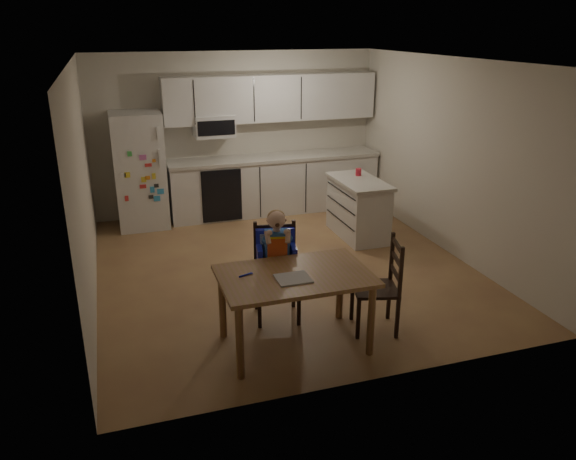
# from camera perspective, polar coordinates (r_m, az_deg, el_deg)

# --- Properties ---
(room) EXTENTS (4.52, 5.01, 2.51)m
(room) POSITION_cam_1_polar(r_m,az_deg,el_deg) (7.11, -1.59, 6.97)
(room) COLOR #8C5F3F
(room) RESTS_ON ground
(refrigerator) EXTENTS (0.72, 0.70, 1.70)m
(refrigerator) POSITION_cam_1_polar(r_m,az_deg,el_deg) (8.57, -14.84, 5.85)
(refrigerator) COLOR silver
(refrigerator) RESTS_ON ground
(kitchen_run) EXTENTS (3.37, 0.62, 2.15)m
(kitchen_run) POSITION_cam_1_polar(r_m,az_deg,el_deg) (8.98, -1.66, 7.34)
(kitchen_run) COLOR silver
(kitchen_run) RESTS_ON ground
(kitchen_island) EXTENTS (0.59, 1.12, 0.83)m
(kitchen_island) POSITION_cam_1_polar(r_m,az_deg,el_deg) (8.04, 7.13, 2.24)
(kitchen_island) COLOR silver
(kitchen_island) RESTS_ON ground
(red_cup) EXTENTS (0.08, 0.08, 0.10)m
(red_cup) POSITION_cam_1_polar(r_m,az_deg,el_deg) (8.14, 7.17, 5.86)
(red_cup) COLOR red
(red_cup) RESTS_ON kitchen_island
(dining_table) EXTENTS (1.38, 0.89, 0.74)m
(dining_table) POSITION_cam_1_polar(r_m,az_deg,el_deg) (5.16, 0.69, -5.49)
(dining_table) COLOR brown
(dining_table) RESTS_ON ground
(napkin) EXTENTS (0.30, 0.26, 0.01)m
(napkin) POSITION_cam_1_polar(r_m,az_deg,el_deg) (5.02, 0.52, -4.94)
(napkin) COLOR #A3A3A8
(napkin) RESTS_ON dining_table
(toddler_spoon) EXTENTS (0.12, 0.06, 0.02)m
(toddler_spoon) POSITION_cam_1_polar(r_m,az_deg,el_deg) (5.09, -4.41, -4.59)
(toddler_spoon) COLOR #1E26BE
(toddler_spoon) RESTS_ON dining_table
(chair_booster) EXTENTS (0.51, 0.51, 1.17)m
(chair_booster) POSITION_cam_1_polar(r_m,az_deg,el_deg) (5.67, -1.20, -2.32)
(chair_booster) COLOR black
(chair_booster) RESTS_ON ground
(chair_side) EXTENTS (0.51, 0.51, 0.95)m
(chair_side) POSITION_cam_1_polar(r_m,az_deg,el_deg) (5.57, 9.87, -4.97)
(chair_side) COLOR black
(chair_side) RESTS_ON ground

